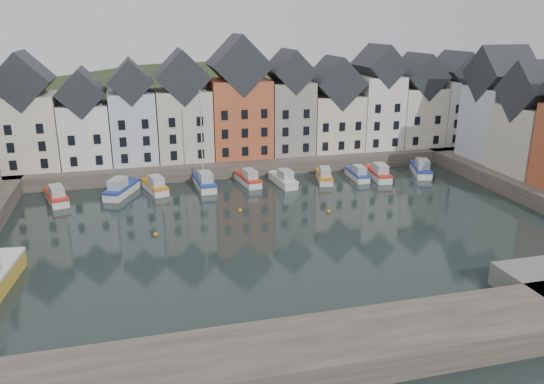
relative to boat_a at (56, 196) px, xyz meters
name	(u,v)px	position (x,y,z in m)	size (l,w,h in m)	color
ground	(292,233)	(25.31, -17.27, -0.75)	(260.00, 260.00, 0.00)	black
far_quay	(237,157)	(25.31, 12.73, 0.25)	(90.00, 16.00, 2.00)	#453B35
near_wall	(241,364)	(15.31, -39.27, 0.25)	(50.00, 6.00, 2.00)	#453B35
hillside	(215,215)	(25.32, 38.73, -18.71)	(153.60, 70.40, 64.00)	#243219
far_terrace	(259,109)	(28.52, 10.73, 8.12)	(72.37, 8.16, 17.78)	beige
right_terrace	(537,121)	(61.31, -9.20, 8.16)	(8.30, 24.25, 16.36)	silver
mooring_buoys	(245,218)	(21.31, -11.93, -0.60)	(20.50, 5.50, 0.50)	orange
boat_a	(56,196)	(0.00, 0.00, 0.00)	(3.76, 6.89, 2.53)	silver
boat_b	(121,189)	(7.76, 0.90, 0.05)	(4.91, 7.28, 2.69)	silver
boat_c	(155,186)	(12.04, 1.36, -0.02)	(3.56, 6.70, 2.46)	silver
boat_d	(205,182)	(18.59, 1.18, 0.11)	(2.49, 7.02, 13.23)	silver
boat_e	(248,179)	(24.66, 1.55, -0.03)	(2.81, 6.51, 2.42)	silver
boat_f	(283,179)	(29.27, -0.02, -0.02)	(2.68, 6.62, 2.48)	silver
boat_g	(324,176)	(35.31, 0.22, -0.06)	(3.26, 6.36, 2.34)	silver
boat_h	(358,174)	(40.28, 0.05, -0.08)	(2.15, 5.97, 2.26)	silver
boat_i	(378,173)	(43.18, -0.64, 0.01)	(2.77, 6.85, 2.56)	silver
boat_j	(421,169)	(50.20, -0.22, 0.04)	(4.25, 7.21, 2.64)	silver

